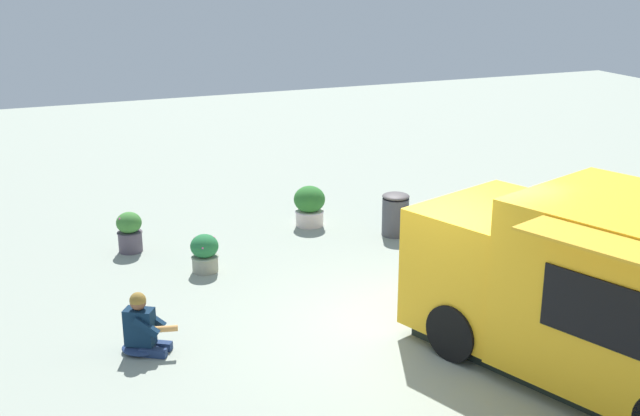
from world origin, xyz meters
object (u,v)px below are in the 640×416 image
(planter_flowering_side, at_px, (205,253))
(trash_bin, at_px, (395,214))
(planter_flowering_far, at_px, (130,231))
(planter_flowering_near, at_px, (309,205))
(plaza_bench, at_px, (487,228))
(person_customer, at_px, (142,329))
(food_truck, at_px, (617,298))

(planter_flowering_side, height_order, trash_bin, trash_bin)
(planter_flowering_far, relative_size, trash_bin, 0.89)
(planter_flowering_near, bearing_deg, plaza_bench, 136.60)
(person_customer, height_order, planter_flowering_near, person_customer)
(planter_flowering_side, relative_size, trash_bin, 0.79)
(plaza_bench, bearing_deg, food_truck, 75.01)
(planter_flowering_side, xyz_separation_m, plaza_bench, (-4.91, 0.80, 0.04))
(planter_flowering_near, bearing_deg, person_customer, 45.61)
(planter_flowering_near, height_order, plaza_bench, planter_flowering_near)
(food_truck, relative_size, planter_flowering_near, 6.79)
(person_customer, distance_m, planter_flowering_far, 3.86)
(planter_flowering_far, bearing_deg, trash_bin, 168.40)
(food_truck, relative_size, planter_flowering_side, 8.31)
(planter_flowering_side, distance_m, plaza_bench, 4.97)
(planter_flowering_side, bearing_deg, planter_flowering_far, -54.60)
(planter_flowering_near, height_order, planter_flowering_far, planter_flowering_near)
(planter_flowering_near, relative_size, trash_bin, 0.97)
(food_truck, relative_size, person_customer, 6.25)
(planter_flowering_near, xyz_separation_m, trash_bin, (-1.27, 1.11, 0.00))
(plaza_bench, bearing_deg, person_customer, 14.49)
(person_customer, relative_size, planter_flowering_side, 1.33)
(planter_flowering_far, bearing_deg, food_truck, 124.95)
(planter_flowering_far, height_order, plaza_bench, planter_flowering_far)
(plaza_bench, bearing_deg, trash_bin, -45.85)
(planter_flowering_far, distance_m, planter_flowering_side, 1.71)
(plaza_bench, height_order, trash_bin, trash_bin)
(food_truck, relative_size, planter_flowering_far, 7.36)
(food_truck, distance_m, person_customer, 5.94)
(food_truck, xyz_separation_m, person_customer, (5.14, -2.87, -0.77))
(planter_flowering_far, xyz_separation_m, trash_bin, (-4.71, 0.97, 0.04))
(planter_flowering_near, relative_size, planter_flowering_far, 1.08)
(planter_flowering_near, xyz_separation_m, planter_flowering_far, (3.43, 0.14, -0.03))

